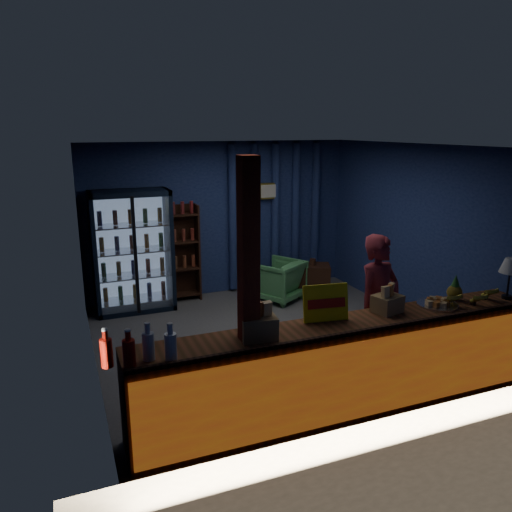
{
  "coord_description": "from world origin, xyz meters",
  "views": [
    {
      "loc": [
        -2.55,
        -5.83,
        2.83
      ],
      "look_at": [
        -0.3,
        -0.2,
        1.25
      ],
      "focal_mm": 35.0,
      "sensor_mm": 36.0,
      "label": 1
    }
  ],
  "objects_px": {
    "shopkeeper": "(378,307)",
    "table_lamp": "(511,267)",
    "green_chair": "(278,280)",
    "pastry_tray": "(437,304)"
  },
  "relations": [
    {
      "from": "shopkeeper",
      "to": "table_lamp",
      "type": "relative_size",
      "value": 3.58
    },
    {
      "from": "green_chair",
      "to": "pastry_tray",
      "type": "distance_m",
      "value": 3.37
    },
    {
      "from": "shopkeeper",
      "to": "pastry_tray",
      "type": "relative_size",
      "value": 3.81
    },
    {
      "from": "pastry_tray",
      "to": "shopkeeper",
      "type": "bearing_deg",
      "value": 134.89
    },
    {
      "from": "shopkeeper",
      "to": "pastry_tray",
      "type": "bearing_deg",
      "value": -61.07
    },
    {
      "from": "green_chair",
      "to": "table_lamp",
      "type": "distance_m",
      "value": 3.75
    },
    {
      "from": "pastry_tray",
      "to": "table_lamp",
      "type": "height_order",
      "value": "table_lamp"
    },
    {
      "from": "pastry_tray",
      "to": "table_lamp",
      "type": "bearing_deg",
      "value": -6.62
    },
    {
      "from": "shopkeeper",
      "to": "table_lamp",
      "type": "distance_m",
      "value": 1.52
    },
    {
      "from": "green_chair",
      "to": "pastry_tray",
      "type": "height_order",
      "value": "pastry_tray"
    }
  ]
}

